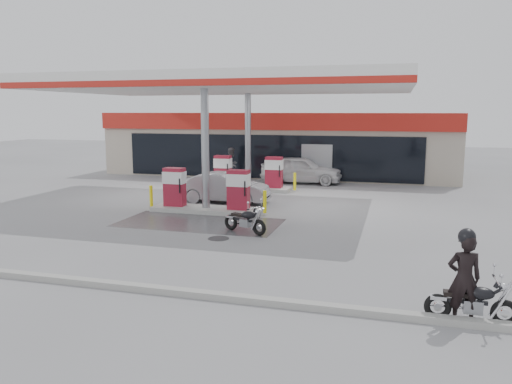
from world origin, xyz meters
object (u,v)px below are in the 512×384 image
attendant (232,165)px  hatchback_silver (224,188)px  parked_motorcycle (245,221)px  pump_island_near (206,195)px  parked_car_right (373,169)px  pump_island_far (248,177)px  main_motorcycle (473,303)px  sedan_white (301,170)px  parked_car_left (175,164)px  biker_main (464,279)px

attendant → hatchback_silver: 6.86m
parked_motorcycle → attendant: (-4.45, 11.81, 0.58)m
pump_island_near → hatchback_silver: 2.20m
parked_car_right → parked_motorcycle: bearing=156.6°
pump_island_far → main_motorcycle: 17.34m
sedan_white → attendant: (-4.06, -0.40, 0.21)m
attendant → parked_car_right: size_ratio=0.42×
pump_island_near → parked_car_right: pump_island_near is taller
sedan_white → parked_car_left: sedan_white is taller
pump_island_far → parked_motorcycle: size_ratio=2.99×
pump_island_near → hatchback_silver: (0.01, 2.20, -0.03)m
biker_main → sedan_white: 19.18m
pump_island_far → sedan_white: bearing=55.1°
biker_main → parked_car_right: size_ratio=0.38×
sedan_white → pump_island_near: bearing=164.7°
pump_island_near → biker_main: size_ratio=2.89×
biker_main → parked_car_right: bearing=-92.6°
pump_island_near → attendant: (-1.83, 8.80, 0.28)m
main_motorcycle → sedan_white: sedan_white is taller
main_motorcycle → biker_main: biker_main is taller
parked_car_left → hatchback_silver: bearing=-131.9°
pump_island_near → pump_island_far: size_ratio=1.00×
pump_island_far → hatchback_silver: 3.80m
hatchback_silver → parked_car_right: size_ratio=0.87×
parked_motorcycle → parked_car_left: bearing=146.0°
attendant → parked_motorcycle: bearing=-147.1°
pump_island_far → biker_main: pump_island_far is taller
biker_main → parked_car_left: (-15.80, 20.80, -0.34)m
pump_island_far → sedan_white: (2.23, 3.20, 0.08)m
sedan_white → biker_main: bearing=-161.5°
hatchback_silver → parked_car_right: 11.55m
hatchback_silver → main_motorcycle: bearing=-141.5°
biker_main → attendant: attendant is taller
parked_car_left → parked_motorcycle: bearing=-134.8°
pump_island_near → sedan_white: (2.23, 9.20, 0.08)m
pump_island_near → parked_motorcycle: bearing=-49.0°
biker_main → parked_motorcycle: size_ratio=1.03×
main_motorcycle → parked_motorcycle: 8.64m
main_motorcycle → biker_main: bearing=-179.0°
biker_main → hatchback_silver: bearing=-61.3°
pump_island_far → attendant: bearing=123.2°
pump_island_far → parked_car_right: (6.12, 6.00, -0.06)m
biker_main → attendant: 20.59m
parked_motorcycle → parked_car_left: (-9.57, 15.01, 0.13)m
pump_island_near → attendant: bearing=101.8°
parked_motorcycle → attendant: size_ratio=0.86×
attendant → parked_car_right: 8.58m
pump_island_far → parked_car_right: 8.57m
main_motorcycle → hatchback_silver: (-9.03, 11.00, 0.28)m
parked_car_left → parked_car_right: (13.07, 0.00, 0.11)m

